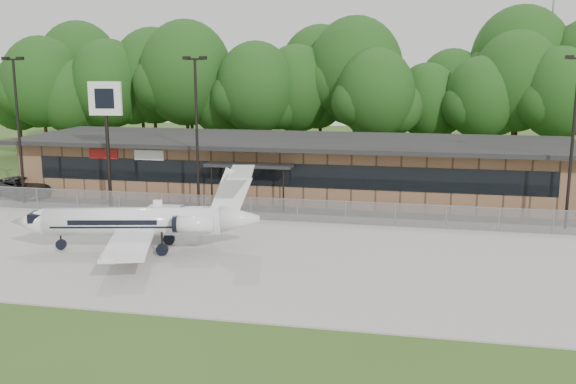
% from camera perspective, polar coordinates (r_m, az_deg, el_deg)
% --- Properties ---
extents(ground, '(160.00, 160.00, 0.00)m').
position_cam_1_polar(ground, '(26.80, -9.57, -10.12)').
color(ground, '#384B1B').
rests_on(ground, ground).
extents(apron, '(64.00, 18.00, 0.08)m').
position_cam_1_polar(apron, '(33.96, -4.71, -5.31)').
color(apron, '#9E9B93').
rests_on(apron, ground).
extents(parking_lot, '(50.00, 9.00, 0.06)m').
position_cam_1_polar(parking_lot, '(44.76, -0.58, -1.22)').
color(parking_lot, '#383835').
rests_on(parking_lot, ground).
extents(terminal, '(41.00, 11.65, 4.30)m').
position_cam_1_polar(terminal, '(48.64, 0.51, 2.35)').
color(terminal, brown).
rests_on(terminal, ground).
extents(fence, '(46.00, 0.04, 1.52)m').
position_cam_1_polar(fence, '(40.31, -1.94, -1.54)').
color(fence, gray).
rests_on(fence, ground).
extents(treeline, '(72.00, 12.00, 15.00)m').
position_cam_1_polar(treeline, '(65.90, 3.60, 9.32)').
color(treeline, '#193C13').
rests_on(treeline, ground).
extents(radio_mast, '(0.20, 0.20, 25.00)m').
position_cam_1_polar(radio_mast, '(72.40, 22.33, 12.65)').
color(radio_mast, gray).
rests_on(radio_mast, ground).
extents(light_pole_left, '(1.55, 0.30, 10.23)m').
position_cam_1_polar(light_pole_left, '(48.31, -22.89, 5.95)').
color(light_pole_left, black).
rests_on(light_pole_left, ground).
extents(light_pole_mid, '(1.55, 0.30, 10.23)m').
position_cam_1_polar(light_pole_mid, '(42.36, -8.13, 6.10)').
color(light_pole_mid, black).
rests_on(light_pole_mid, ground).
extents(light_pole_right, '(1.55, 0.30, 10.23)m').
position_cam_1_polar(light_pole_right, '(40.83, 24.04, 5.05)').
color(light_pole_right, black).
rests_on(light_pole_right, ground).
extents(business_jet, '(13.06, 11.74, 4.41)m').
position_cam_1_polar(business_jet, '(34.45, -12.81, -2.66)').
color(business_jet, white).
rests_on(business_jet, ground).
extents(suv, '(5.93, 4.60, 1.50)m').
position_cam_1_polar(suv, '(51.65, -22.61, 0.40)').
color(suv, '#2A2A2C').
rests_on(suv, ground).
extents(pole_sign, '(2.27, 0.47, 8.60)m').
position_cam_1_polar(pole_sign, '(45.19, -15.89, 6.87)').
color(pole_sign, black).
rests_on(pole_sign, ground).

